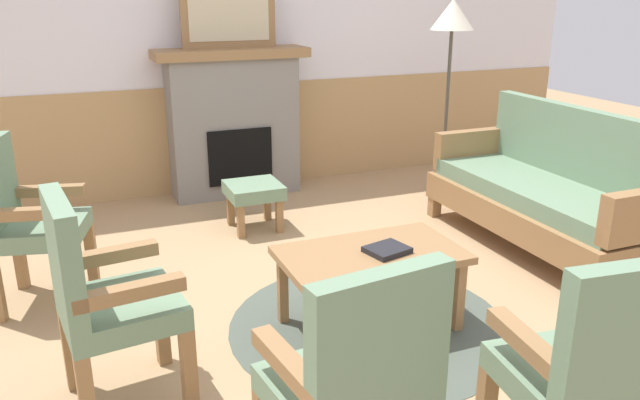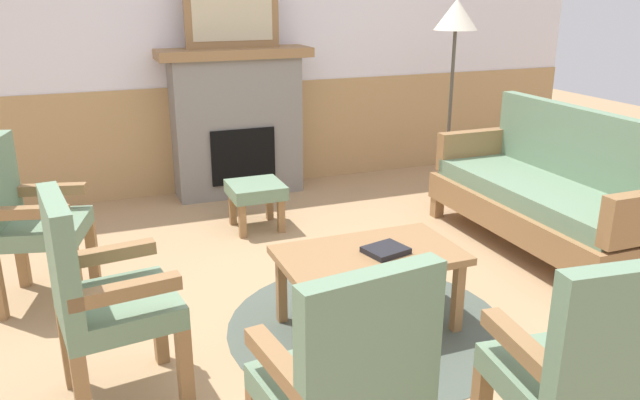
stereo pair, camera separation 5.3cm
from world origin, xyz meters
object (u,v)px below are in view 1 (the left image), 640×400
at_px(footstool, 254,193).
at_px(armchair_front_left, 592,368).
at_px(fireplace, 233,122).
at_px(armchair_near_fireplace, 25,216).
at_px(coffee_table, 371,261).
at_px(armchair_front_center, 356,380).
at_px(armchair_by_window_left, 102,294).
at_px(book_on_table, 387,250).
at_px(couch, 545,194).
at_px(floor_lamp_by_couch, 452,27).
at_px(framed_picture, 229,14).

distance_m(footstool, armchair_front_left, 3.06).
xyz_separation_m(fireplace, armchair_near_fireplace, (-1.64, -1.60, -0.11)).
relative_size(coffee_table, armchair_front_center, 0.98).
bearing_deg(footstool, armchair_by_window_left, -123.06).
height_order(book_on_table, armchair_by_window_left, armchair_by_window_left).
relative_size(couch, floor_lamp_by_couch, 1.07).
relative_size(book_on_table, armchair_by_window_left, 0.21).
height_order(fireplace, footstool, fireplace).
distance_m(framed_picture, armchair_by_window_left, 3.22).
relative_size(framed_picture, armchair_near_fireplace, 0.82).
distance_m(framed_picture, armchair_front_left, 4.10).
distance_m(couch, floor_lamp_by_couch, 1.69).
height_order(armchair_by_window_left, armchair_front_center, same).
height_order(framed_picture, footstool, framed_picture).
bearing_deg(framed_picture, armchair_near_fireplace, -135.66).
bearing_deg(armchair_front_left, couch, 52.10).
height_order(couch, book_on_table, couch).
distance_m(fireplace, book_on_table, 2.64).
distance_m(coffee_table, armchair_front_left, 1.40).
relative_size(framed_picture, armchair_front_left, 0.82).
relative_size(footstool, armchair_front_left, 0.41).
height_order(coffee_table, armchair_front_center, armchair_front_center).
distance_m(couch, footstool, 2.11).
height_order(armchair_near_fireplace, floor_lamp_by_couch, floor_lamp_by_couch).
bearing_deg(couch, book_on_table, -159.53).
distance_m(armchair_front_left, floor_lamp_by_couch, 3.70).
height_order(armchair_by_window_left, floor_lamp_by_couch, floor_lamp_by_couch).
bearing_deg(armchair_front_left, footstool, 95.46).
distance_m(armchair_near_fireplace, armchair_front_left, 2.99).
relative_size(framed_picture, footstool, 2.00).
relative_size(footstool, armchair_near_fireplace, 0.41).
xyz_separation_m(couch, armchair_front_center, (-2.26, -1.68, 0.14)).
distance_m(book_on_table, armchair_front_left, 1.34).
xyz_separation_m(coffee_table, armchair_near_fireplace, (-1.68, 0.99, 0.15)).
distance_m(couch, armchair_front_left, 2.43).
relative_size(framed_picture, armchair_by_window_left, 0.82).
relative_size(couch, armchair_by_window_left, 1.84).
height_order(armchair_near_fireplace, armchair_front_center, same).
bearing_deg(armchair_front_left, armchair_by_window_left, 141.16).
distance_m(fireplace, armchair_front_left, 3.97).
bearing_deg(coffee_table, armchair_by_window_left, -172.28).
relative_size(framed_picture, coffee_table, 0.83).
bearing_deg(coffee_table, floor_lamp_by_couch, 48.31).
bearing_deg(armchair_front_center, framed_picture, 81.14).
xyz_separation_m(armchair_by_window_left, floor_lamp_by_couch, (3.01, 2.05, 0.91)).
bearing_deg(couch, floor_lamp_by_couch, 88.69).
distance_m(book_on_table, armchair_front_center, 1.30).
bearing_deg(coffee_table, framed_picture, 91.10).
xyz_separation_m(couch, footstool, (-1.78, 1.12, -0.11)).
height_order(coffee_table, floor_lamp_by_couch, floor_lamp_by_couch).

